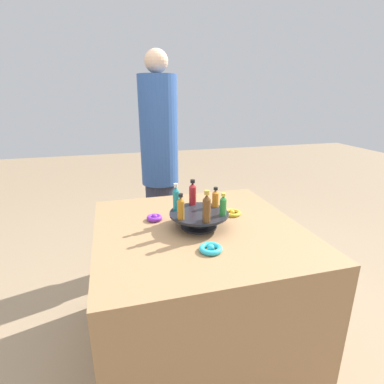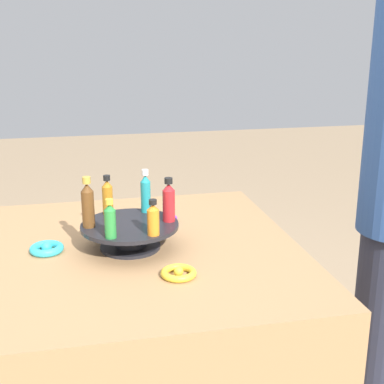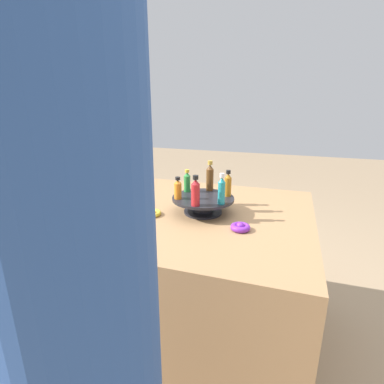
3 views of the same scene
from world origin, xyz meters
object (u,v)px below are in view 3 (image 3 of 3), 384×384
Objects in this scene: bottle_orange at (178,189)px; ribbon_bow_purple at (240,227)px; bottle_amber at (228,184)px; bottle_teal at (222,190)px; display_stand at (203,203)px; bottle_red at (195,192)px; bottle_green at (187,182)px; ribbon_bow_teal at (219,196)px; bottle_brown at (211,177)px; ribbon_bow_gold at (151,213)px; person_figure at (82,337)px.

ribbon_bow_purple is at bearing 164.58° from bottle_orange.
bottle_teal is at bearing 88.19° from bottle_amber.
bottle_red is at bearing 88.19° from display_stand.
bottle_teal is 1.23× the size of bottle_green.
bottle_orange is at bearing 67.38° from ribbon_bow_teal.
bottle_brown reaches higher than display_stand.
ribbon_bow_gold is at bearing 44.58° from bottle_brown.
bottle_red is 0.98× the size of bottle_teal.
display_stand is at bearing 88.19° from bottle_brown.
ribbon_bow_gold is at bearing 22.29° from bottle_orange.
bottle_teal is at bearing 178.19° from bottle_orange.
bottle_teal is 1.43× the size of ribbon_bow_gold.
bottle_brown is (0.10, -0.06, 0.01)m from bottle_amber.
ribbon_bow_gold is at bearing 15.27° from person_figure.
ribbon_bow_teal is at bearing -75.42° from bottle_teal.
ribbon_bow_purple is at bearing 146.13° from bottle_green.
bottle_red is 0.21m from bottle_green.
bottle_brown is (0.10, -0.18, 0.01)m from bottle_teal.
ribbon_bow_teal is at bearing -1.53° from person_figure.
bottle_red is 0.08× the size of person_figure.
bottle_teal is at bearing -37.71° from ribbon_bow_purple.
bottle_green is at bearing -126.09° from ribbon_bow_gold.
bottle_teal is 1.33× the size of bottle_orange.
bottle_amber is 0.24m from bottle_orange.
bottle_teal reaches higher than bottle_amber.
bottle_red is 0.12m from bottle_orange.
bottle_green is at bearing -31.81° from bottle_teal.
person_figure is at bearing 91.97° from bottle_brown.
ribbon_bow_purple is 0.05× the size of person_figure.
bottle_green is 1.16× the size of ribbon_bow_gold.
person_figure is (0.17, 0.80, 0.10)m from ribbon_bow_purple.
ribbon_bow_purple is (-0.31, 0.09, -0.11)m from bottle_orange.
bottle_green reaches higher than ribbon_bow_gold.
bottle_orange is 1.04× the size of ribbon_bow_teal.
bottle_teal is at bearing -151.81° from bottle_red.
ribbon_bow_purple is (-0.21, 0.14, -0.04)m from display_stand.
bottle_teal is at bearing -6.51° from person_figure.
bottle_orange is 0.18m from ribbon_bow_gold.
display_stand is 0.25m from ribbon_bow_gold.
bottle_brown reaches higher than ribbon_bow_teal.
bottle_green is (0.11, 0.06, -0.02)m from bottle_brown.
ribbon_bow_purple is at bearing 142.29° from bottle_teal.
bottle_brown is at bearing -135.42° from ribbon_bow_gold.
ribbon_bow_teal is at bearing -66.09° from bottle_amber.
bottle_teal is 0.24m from bottle_green.
bottle_teal is 0.91× the size of bottle_brown.
person_figure is at bearing 92.45° from display_stand.
ribbon_bow_gold is 0.97× the size of ribbon_bow_teal.
display_stand is 0.18× the size of person_figure.
display_stand is at bearing -34.87° from ribbon_bow_purple.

